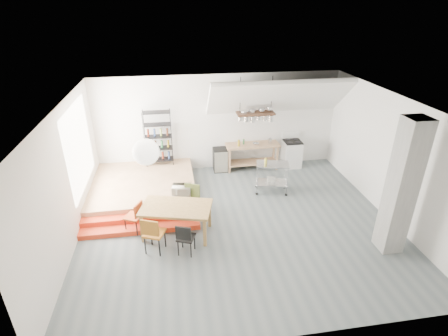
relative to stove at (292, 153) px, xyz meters
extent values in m
plane|color=slate|center=(-2.50, -3.16, -0.48)|extent=(8.00, 8.00, 0.00)
cube|color=silver|center=(-2.50, 0.34, 1.12)|extent=(8.00, 0.04, 3.20)
cube|color=silver|center=(-6.50, -3.16, 1.12)|extent=(0.04, 7.00, 3.20)
cube|color=silver|center=(1.50, -3.16, 1.12)|extent=(0.04, 7.00, 3.20)
cube|color=white|center=(-2.50, -3.16, 2.72)|extent=(8.00, 7.00, 0.02)
cube|color=white|center=(-0.70, -0.26, 2.07)|extent=(4.40, 1.44, 1.32)
cube|color=white|center=(-6.48, -1.66, 1.32)|extent=(0.02, 2.50, 2.20)
cube|color=#97724B|center=(-5.00, -1.16, -0.28)|extent=(3.00, 3.00, 0.40)
cube|color=red|center=(-5.00, -3.11, -0.41)|extent=(3.00, 0.35, 0.13)
cube|color=red|center=(-5.00, -2.76, -0.35)|extent=(3.00, 0.35, 0.27)
cube|color=gray|center=(0.80, -4.66, 1.12)|extent=(0.50, 0.50, 3.20)
cube|color=#97724B|center=(-1.40, -0.01, 0.40)|extent=(1.80, 0.60, 0.06)
cube|color=#97724B|center=(-1.40, -0.01, -0.23)|extent=(1.70, 0.55, 0.04)
cube|color=#97724B|center=(-0.58, 0.21, -0.05)|extent=(0.06, 0.06, 0.86)
cube|color=#97724B|center=(-2.22, 0.21, -0.05)|extent=(0.06, 0.06, 0.86)
cube|color=#97724B|center=(-0.58, -0.23, -0.05)|extent=(0.06, 0.06, 0.86)
cube|color=#97724B|center=(-2.22, -0.23, -0.05)|extent=(0.06, 0.06, 0.86)
cube|color=white|center=(0.00, -0.01, -0.03)|extent=(0.60, 0.60, 0.90)
cube|color=black|center=(0.00, -0.01, 0.44)|extent=(0.58, 0.58, 0.03)
cube|color=white|center=(0.00, 0.27, 0.57)|extent=(0.60, 0.05, 0.25)
cylinder|color=black|center=(0.14, 0.13, 0.46)|extent=(0.18, 0.18, 0.02)
cylinder|color=black|center=(-0.14, 0.13, 0.46)|extent=(0.18, 0.18, 0.02)
cylinder|color=black|center=(0.14, -0.15, 0.46)|extent=(0.18, 0.18, 0.02)
cylinder|color=black|center=(-0.14, -0.15, 0.46)|extent=(0.18, 0.18, 0.02)
cube|color=#45291B|center=(-1.40, -0.21, 1.57)|extent=(1.20, 0.50, 0.05)
cylinder|color=black|center=(-1.90, -0.21, 2.14)|extent=(0.02, 0.02, 1.15)
cylinder|color=black|center=(-0.90, -0.21, 2.14)|extent=(0.02, 0.02, 1.15)
cylinder|color=silver|center=(-1.90, -0.26, 1.43)|extent=(0.16, 0.16, 0.12)
cylinder|color=silver|center=(-1.70, -0.26, 1.41)|extent=(0.20, 0.20, 0.16)
cylinder|color=silver|center=(-1.50, -0.26, 1.39)|extent=(0.16, 0.16, 0.20)
cylinder|color=silver|center=(-1.30, -0.26, 1.43)|extent=(0.20, 0.20, 0.12)
cylinder|color=silver|center=(-1.10, -0.26, 1.41)|extent=(0.16, 0.16, 0.16)
cylinder|color=silver|center=(-0.90, -0.26, 1.39)|extent=(0.20, 0.20, 0.20)
cylinder|color=black|center=(-4.08, 0.22, 0.82)|extent=(0.02, 0.02, 1.80)
cylinder|color=black|center=(-4.92, 0.22, 0.82)|extent=(0.02, 0.02, 1.80)
cylinder|color=black|center=(-4.08, -0.14, 0.82)|extent=(0.02, 0.02, 1.80)
cylinder|color=black|center=(-4.92, -0.14, 0.82)|extent=(0.02, 0.02, 1.80)
cube|color=black|center=(-4.50, 0.04, 0.07)|extent=(0.88, 0.38, 0.02)
cube|color=black|center=(-4.50, 0.04, 0.47)|extent=(0.88, 0.38, 0.02)
cube|color=black|center=(-4.50, 0.04, 0.87)|extent=(0.88, 0.38, 0.02)
cube|color=black|center=(-4.50, 0.04, 1.27)|extent=(0.88, 0.38, 0.02)
cube|color=black|center=(-4.50, 0.04, 1.67)|extent=(0.88, 0.38, 0.03)
cylinder|color=#358547|center=(-4.50, 0.04, 0.21)|extent=(0.07, 0.07, 0.24)
cylinder|color=olive|center=(-4.50, 0.04, 0.61)|extent=(0.07, 0.07, 0.24)
cylinder|color=maroon|center=(-4.50, 0.04, 1.01)|extent=(0.07, 0.07, 0.24)
cube|color=#97724B|center=(-3.90, -2.41, 0.07)|extent=(0.60, 0.40, 0.03)
cylinder|color=black|center=(-3.63, -2.24, -0.01)|extent=(0.02, 0.02, 0.13)
cylinder|color=black|center=(-4.17, -2.24, -0.01)|extent=(0.02, 0.02, 0.13)
cylinder|color=black|center=(-3.63, -2.58, -0.01)|extent=(0.02, 0.02, 0.13)
cylinder|color=black|center=(-4.17, -2.58, -0.01)|extent=(0.02, 0.02, 0.13)
sphere|color=white|center=(-4.66, -3.20, 1.72)|extent=(0.60, 0.60, 0.60)
cube|color=olive|center=(-4.08, -3.36, 0.28)|extent=(1.86, 1.34, 0.06)
cube|color=olive|center=(-3.25, -3.16, -0.11)|extent=(0.09, 0.09, 0.73)
cube|color=olive|center=(-4.71, -2.78, -0.11)|extent=(0.09, 0.09, 0.73)
cube|color=olive|center=(-3.45, -3.93, -0.11)|extent=(0.09, 0.09, 0.73)
cube|color=olive|center=(-4.91, -3.55, -0.11)|extent=(0.09, 0.09, 0.73)
cube|color=#B26B1E|center=(-4.61, -3.92, 0.01)|extent=(0.57, 0.57, 0.04)
cube|color=#B26B1E|center=(-4.68, -4.10, 0.28)|extent=(0.40, 0.19, 0.38)
cylinder|color=black|center=(-4.83, -4.02, -0.24)|extent=(0.03, 0.03, 0.48)
cylinder|color=black|center=(-4.51, -4.15, -0.24)|extent=(0.03, 0.03, 0.48)
cylinder|color=black|center=(-4.70, -3.69, -0.24)|extent=(0.03, 0.03, 0.48)
cylinder|color=black|center=(-4.38, -3.82, -0.24)|extent=(0.03, 0.03, 0.48)
cube|color=black|center=(-3.90, -4.11, -0.06)|extent=(0.48, 0.48, 0.04)
cube|color=black|center=(-3.96, -4.27, 0.18)|extent=(0.35, 0.16, 0.33)
cylinder|color=black|center=(-4.09, -4.19, -0.27)|extent=(0.03, 0.03, 0.41)
cylinder|color=black|center=(-3.81, -4.30, -0.27)|extent=(0.03, 0.03, 0.41)
cylinder|color=black|center=(-3.99, -3.91, -0.27)|extent=(0.03, 0.03, 0.41)
cylinder|color=black|center=(-3.71, -4.02, -0.27)|extent=(0.03, 0.03, 0.41)
cube|color=#57652F|center=(-3.70, -2.75, 0.01)|extent=(0.57, 0.57, 0.04)
cube|color=#57652F|center=(-3.63, -2.57, 0.28)|extent=(0.40, 0.20, 0.38)
cylinder|color=black|center=(-3.48, -2.66, -0.24)|extent=(0.03, 0.03, 0.48)
cylinder|color=black|center=(-3.80, -2.52, -0.24)|extent=(0.03, 0.03, 0.48)
cylinder|color=black|center=(-3.61, -2.98, -0.24)|extent=(0.03, 0.03, 0.48)
cylinder|color=black|center=(-3.93, -2.85, -0.24)|extent=(0.03, 0.03, 0.48)
cube|color=#B54619|center=(-5.14, -3.08, -0.05)|extent=(0.52, 0.52, 0.04)
cube|color=#B54619|center=(-4.99, -3.15, 0.20)|extent=(0.20, 0.35, 0.34)
cylinder|color=black|center=(-5.07, -3.28, -0.27)|extent=(0.03, 0.03, 0.42)
cylinder|color=black|center=(-4.94, -3.01, -0.27)|extent=(0.03, 0.03, 0.42)
cylinder|color=black|center=(-5.35, -3.15, -0.27)|extent=(0.03, 0.03, 0.42)
cylinder|color=black|center=(-5.21, -2.87, -0.27)|extent=(0.03, 0.03, 0.42)
cube|color=silver|center=(-1.19, -1.67, 0.44)|extent=(1.03, 0.72, 0.04)
cube|color=silver|center=(-1.19, -1.67, -0.17)|extent=(1.03, 0.72, 0.03)
cylinder|color=silver|center=(-0.71, -1.54, -0.01)|extent=(0.03, 0.03, 0.90)
sphere|color=black|center=(-0.71, -1.54, -0.44)|extent=(0.08, 0.08, 0.08)
cylinder|color=silver|center=(-1.56, -1.35, -0.01)|extent=(0.03, 0.03, 0.90)
sphere|color=black|center=(-1.56, -1.35, -0.44)|extent=(0.08, 0.08, 0.08)
cylinder|color=silver|center=(-0.81, -1.99, -0.01)|extent=(0.03, 0.03, 0.90)
sphere|color=black|center=(-0.81, -1.99, -0.44)|extent=(0.08, 0.08, 0.08)
cylinder|color=silver|center=(-1.67, -1.80, -0.01)|extent=(0.03, 0.03, 0.90)
sphere|color=black|center=(-1.67, -1.80, -0.44)|extent=(0.08, 0.08, 0.08)
cube|color=black|center=(-2.50, 0.04, -0.08)|extent=(0.47, 0.47, 0.79)
imported|color=beige|center=(-3.90, -2.41, 0.22)|extent=(0.55, 0.42, 0.28)
imported|color=silver|center=(-1.30, -0.06, 0.46)|extent=(0.23, 0.23, 0.05)
camera|label=1|loc=(-4.05, -10.61, 4.83)|focal=28.00mm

